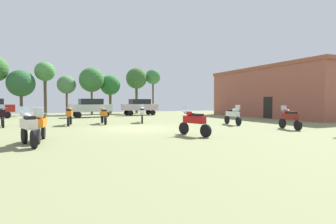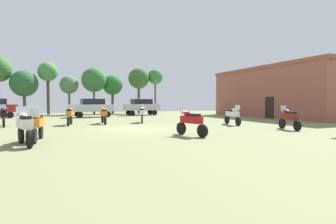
% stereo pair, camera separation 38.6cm
% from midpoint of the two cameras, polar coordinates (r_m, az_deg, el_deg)
% --- Properties ---
extents(ground_plane, '(44.00, 52.00, 0.02)m').
position_cam_midpoint_polar(ground_plane, '(16.53, -7.54, -3.66)').
color(ground_plane, '#777D52').
extents(brick_building, '(6.12, 15.91, 5.46)m').
position_cam_midpoint_polar(brick_building, '(31.37, 22.32, 4.00)').
color(brick_building, '#9A5243').
rests_on(brick_building, ground).
extents(motorcycle_1, '(0.86, 2.18, 1.49)m').
position_cam_midpoint_polar(motorcycle_1, '(21.03, -6.25, -0.34)').
color(motorcycle_1, black).
rests_on(motorcycle_1, ground).
extents(motorcycle_2, '(0.75, 2.07, 1.45)m').
position_cam_midpoint_polar(motorcycle_2, '(17.51, 24.57, -1.15)').
color(motorcycle_2, black).
rests_on(motorcycle_2, ground).
extents(motorcycle_4, '(0.62, 2.20, 1.47)m').
position_cam_midpoint_polar(motorcycle_4, '(12.40, -26.99, -2.48)').
color(motorcycle_4, black).
rests_on(motorcycle_4, ground).
extents(motorcycle_5, '(0.80, 2.08, 1.47)m').
position_cam_midpoint_polar(motorcycle_5, '(12.96, 4.86, -2.06)').
color(motorcycle_5, black).
rests_on(motorcycle_5, ground).
extents(motorcycle_6, '(0.62, 2.19, 1.45)m').
position_cam_midpoint_polar(motorcycle_6, '(20.40, -14.49, -0.54)').
color(motorcycle_6, black).
rests_on(motorcycle_6, ground).
extents(motorcycle_7, '(0.67, 2.20, 1.51)m').
position_cam_midpoint_polar(motorcycle_7, '(19.97, -21.31, -0.61)').
color(motorcycle_7, black).
rests_on(motorcycle_7, ground).
extents(motorcycle_8, '(0.71, 2.26, 1.50)m').
position_cam_midpoint_polar(motorcycle_8, '(20.95, -33.03, -0.70)').
color(motorcycle_8, black).
rests_on(motorcycle_8, ground).
extents(motorcycle_9, '(0.82, 2.07, 1.51)m').
position_cam_midpoint_polar(motorcycle_9, '(11.40, -29.18, -2.86)').
color(motorcycle_9, black).
rests_on(motorcycle_9, ground).
extents(motorcycle_10, '(0.66, 2.25, 1.45)m').
position_cam_midpoint_polar(motorcycle_10, '(19.62, 13.48, -0.64)').
color(motorcycle_10, black).
rests_on(motorcycle_10, ground).
extents(car_1, '(4.45, 2.20, 2.00)m').
position_cam_midpoint_polar(car_1, '(29.42, -16.92, 1.18)').
color(car_1, black).
rests_on(car_1, ground).
extents(car_3, '(4.41, 2.09, 2.00)m').
position_cam_midpoint_polar(car_3, '(32.47, -6.56, 1.37)').
color(car_3, black).
rests_on(car_3, ground).
extents(tree_1, '(2.47, 2.47, 6.80)m').
position_cam_midpoint_polar(tree_1, '(37.30, -25.68, 7.82)').
color(tree_1, '#4E4135').
rests_on(tree_1, ground).
extents(tree_3, '(2.78, 2.78, 5.39)m').
position_cam_midpoint_polar(tree_3, '(37.31, -12.87, 5.72)').
color(tree_3, brown).
rests_on(tree_3, ground).
extents(tree_4, '(2.34, 2.34, 5.03)m').
position_cam_midpoint_polar(tree_4, '(36.06, -21.67, 5.54)').
color(tree_4, brown).
rests_on(tree_4, ground).
extents(tree_5, '(2.26, 2.26, 6.53)m').
position_cam_midpoint_polar(tree_5, '(39.23, -3.61, 7.60)').
color(tree_5, brown).
rests_on(tree_5, ground).
extents(tree_6, '(3.23, 3.23, 5.52)m').
position_cam_midpoint_polar(tree_6, '(36.42, -29.85, 5.45)').
color(tree_6, brown).
rests_on(tree_6, ground).
extents(tree_7, '(3.02, 3.02, 6.57)m').
position_cam_midpoint_polar(tree_7, '(38.27, -7.23, 7.25)').
color(tree_7, brown).
rests_on(tree_7, ground).
extents(tree_8, '(3.21, 3.21, 6.17)m').
position_cam_midpoint_polar(tree_8, '(36.05, -16.75, 6.75)').
color(tree_8, brown).
rests_on(tree_8, ground).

